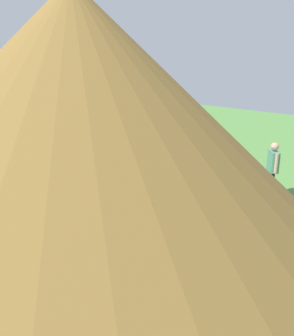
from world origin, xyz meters
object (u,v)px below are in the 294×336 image
Objects in this scene: thatched_hut at (84,208)px; zebra_toward_hut at (155,143)px; patio_chair_near_hut at (123,167)px; standing_watcher at (273,166)px; shade_umbrella at (106,113)px; patio_chair_near_lawn at (142,189)px; patio_chair_east_end at (66,183)px; patio_dining_table at (108,175)px; guest_beside_umbrella at (142,183)px; zebra_nearest_camera at (211,176)px; zebra_by_umbrella at (66,200)px; guest_behind_table at (166,158)px.

thatched_hut is 9.92m from zebra_toward_hut.
standing_watcher reaches higher than patio_chair_near_hut.
shade_umbrella reaches higher than zebra_toward_hut.
zebra_toward_hut is at bearing 28.74° from patio_chair_near_lawn.
patio_chair_east_end is at bearing 114.62° from patio_chair_near_lawn.
standing_watcher reaches higher than patio_dining_table.
zebra_toward_hut reaches higher than guest_beside_umbrella.
zebra_nearest_camera is at bearing 52.04° from zebra_toward_hut.
zebra_toward_hut is at bearing 157.38° from guest_beside_umbrella.
zebra_toward_hut is (3.54, -1.68, 0.08)m from zebra_nearest_camera.
patio_chair_near_hut is 3.42m from zebra_nearest_camera.
thatched_hut is at bearing 136.08° from patio_dining_table.
zebra_toward_hut reaches higher than zebra_by_umbrella.
patio_chair_near_lawn is 0.76m from guest_beside_umbrella.
guest_behind_table is at bearing -57.68° from thatched_hut.
patio_dining_table is 1.92× the size of patio_chair_near_hut.
patio_dining_table is at bearing -3.33° from zebra_by_umbrella.
shade_umbrella is 2.35× the size of guest_beside_umbrella.
zebra_by_umbrella is at bearing -73.91° from guest_beside_umbrella.
patio_dining_table is 2.67m from zebra_by_umbrella.
patio_chair_east_end is (0.75, 1.06, -2.08)m from shade_umbrella.
patio_chair_near_lawn is at bearing 164.34° from guest_beside_umbrella.
thatched_hut is at bearing 108.10° from patio_chair_near_hut.
patio_chair_near_lawn is 0.41× the size of zebra_toward_hut.
shade_umbrella is 2.17× the size of guest_behind_table.
zebra_by_umbrella is at bearing -32.36° from thatched_hut.
guest_beside_umbrella is 0.88× the size of standing_watcher.
patio_chair_near_hut and patio_chair_near_lawn have the same top height.
patio_dining_table is at bearing 90.00° from patio_chair_near_lawn.
shade_umbrella reaches higher than patio_chair_near_hut.
guest_beside_umbrella is at bearing -53.66° from thatched_hut.
zebra_nearest_camera reaches higher than patio_dining_table.
shade_umbrella is 2.46m from patio_chair_near_hut.
shade_umbrella is 2.46m from patio_chair_east_end.
patio_chair_near_hut is at bearing -3.65° from zebra_by_umbrella.
patio_chair_east_end is 0.43× the size of zebra_nearest_camera.
patio_chair_east_end is at bearing -16.25° from guest_behind_table.
shade_umbrella is at bearing -159.43° from guest_beside_umbrella.
patio_chair_near_hut is (0.54, -1.18, -0.14)m from patio_dining_table.
zebra_toward_hut reaches higher than patio_chair_east_end.
patio_chair_east_end is 2.36m from patio_chair_near_lawn.
patio_chair_near_hut is 2.76m from guest_beside_umbrella.
zebra_toward_hut is at bearing 124.30° from patio_chair_east_end.
patio_chair_near_lawn is at bearing -174.28° from patio_dining_table.
thatched_hut is 3.31× the size of zebra_by_umbrella.
zebra_nearest_camera is 1.07× the size of zebra_by_umbrella.
patio_chair_east_end is 0.45× the size of zebra_by_umbrella.
thatched_hut is at bearing -151.37° from zebra_by_umbrella.
zebra_nearest_camera is 3.92m from zebra_toward_hut.
guest_beside_umbrella reaches higher than patio_dining_table.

